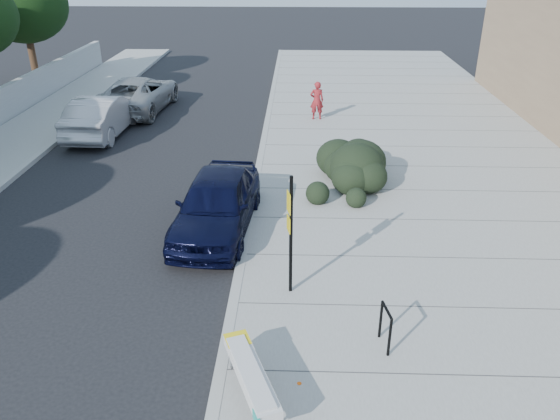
{
  "coord_description": "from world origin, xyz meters",
  "views": [
    {
      "loc": [
        1.31,
        -9.41,
        6.99
      ],
      "look_at": [
        0.9,
        2.74,
        1.0
      ],
      "focal_mm": 35.0,
      "sensor_mm": 36.0,
      "label": 1
    }
  ],
  "objects_px": {
    "bike_rack": "(386,324)",
    "pedestrian": "(317,100)",
    "wagon_silver": "(102,115)",
    "sign_post": "(290,229)",
    "bench": "(251,375)",
    "suv_silver": "(138,94)",
    "sedan_navy": "(217,203)"
  },
  "relations": [
    {
      "from": "wagon_silver",
      "to": "pedestrian",
      "type": "relative_size",
      "value": 3.0
    },
    {
      "from": "bench",
      "to": "sign_post",
      "type": "xyz_separation_m",
      "value": [
        0.59,
        3.11,
        1.05
      ]
    },
    {
      "from": "suv_silver",
      "to": "pedestrian",
      "type": "xyz_separation_m",
      "value": [
        8.1,
        -1.59,
        0.18
      ]
    },
    {
      "from": "sedan_navy",
      "to": "bike_rack",
      "type": "bearing_deg",
      "value": -47.15
    },
    {
      "from": "sedan_navy",
      "to": "wagon_silver",
      "type": "height_order",
      "value": "sedan_navy"
    },
    {
      "from": "sign_post",
      "to": "wagon_silver",
      "type": "bearing_deg",
      "value": 112.66
    },
    {
      "from": "pedestrian",
      "to": "bench",
      "type": "bearing_deg",
      "value": 79.76
    },
    {
      "from": "sedan_navy",
      "to": "sign_post",
      "type": "bearing_deg",
      "value": -52.26
    },
    {
      "from": "bench",
      "to": "wagon_silver",
      "type": "xyz_separation_m",
      "value": [
        -7.09,
        14.09,
        0.16
      ]
    },
    {
      "from": "wagon_silver",
      "to": "sedan_navy",
      "type": "bearing_deg",
      "value": 127.22
    },
    {
      "from": "bike_rack",
      "to": "suv_silver",
      "type": "height_order",
      "value": "suv_silver"
    },
    {
      "from": "pedestrian",
      "to": "wagon_silver",
      "type": "bearing_deg",
      "value": 7.83
    },
    {
      "from": "bike_rack",
      "to": "suv_silver",
      "type": "distance_m",
      "value": 18.58
    },
    {
      "from": "suv_silver",
      "to": "bench",
      "type": "bearing_deg",
      "value": 114.88
    },
    {
      "from": "wagon_silver",
      "to": "bike_rack",
      "type": "bearing_deg",
      "value": 128.36
    },
    {
      "from": "sedan_navy",
      "to": "pedestrian",
      "type": "relative_size",
      "value": 2.91
    },
    {
      "from": "sign_post",
      "to": "wagon_silver",
      "type": "distance_m",
      "value": 13.42
    },
    {
      "from": "bike_rack",
      "to": "wagon_silver",
      "type": "height_order",
      "value": "wagon_silver"
    },
    {
      "from": "bike_rack",
      "to": "pedestrian",
      "type": "bearing_deg",
      "value": 83.34
    },
    {
      "from": "sign_post",
      "to": "pedestrian",
      "type": "distance_m",
      "value": 12.97
    },
    {
      "from": "sedan_navy",
      "to": "suv_silver",
      "type": "bearing_deg",
      "value": 118.7
    },
    {
      "from": "bike_rack",
      "to": "sedan_navy",
      "type": "height_order",
      "value": "sedan_navy"
    },
    {
      "from": "bench",
      "to": "suv_silver",
      "type": "bearing_deg",
      "value": 88.9
    },
    {
      "from": "sedan_navy",
      "to": "suv_silver",
      "type": "distance_m",
      "value": 12.62
    },
    {
      "from": "suv_silver",
      "to": "sign_post",
      "type": "bearing_deg",
      "value": 120.69
    },
    {
      "from": "bike_rack",
      "to": "sign_post",
      "type": "height_order",
      "value": "sign_post"
    },
    {
      "from": "sign_post",
      "to": "bench",
      "type": "bearing_deg",
      "value": -112.93
    },
    {
      "from": "wagon_silver",
      "to": "pedestrian",
      "type": "xyz_separation_m",
      "value": [
        8.59,
        1.94,
        0.16
      ]
    },
    {
      "from": "suv_silver",
      "to": "wagon_silver",
      "type": "bearing_deg",
      "value": 86.48
    },
    {
      "from": "bike_rack",
      "to": "sedan_navy",
      "type": "xyz_separation_m",
      "value": [
        -3.78,
        4.76,
        0.14
      ]
    },
    {
      "from": "bike_rack",
      "to": "suv_silver",
      "type": "xyz_separation_m",
      "value": [
        -8.98,
        16.26,
        0.11
      ]
    },
    {
      "from": "bike_rack",
      "to": "sedan_navy",
      "type": "relative_size",
      "value": 0.18
    }
  ]
}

